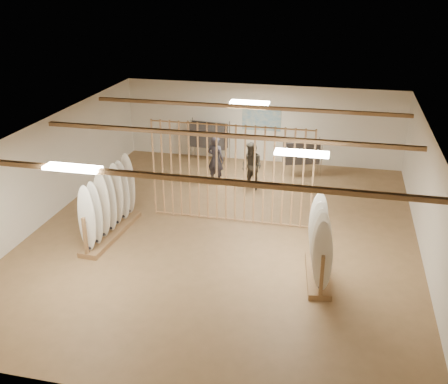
% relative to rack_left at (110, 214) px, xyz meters
% --- Properties ---
extents(floor, '(12.00, 12.00, 0.00)m').
position_rel_rack_left_xyz_m(floor, '(2.88, 0.77, -0.63)').
color(floor, '#957048').
rests_on(floor, ground).
extents(ceiling, '(12.00, 12.00, 0.00)m').
position_rel_rack_left_xyz_m(ceiling, '(2.88, 0.77, 2.17)').
color(ceiling, gray).
rests_on(ceiling, ground).
extents(wall_back, '(12.00, 0.00, 12.00)m').
position_rel_rack_left_xyz_m(wall_back, '(2.88, 6.77, 0.77)').
color(wall_back, white).
rests_on(wall_back, ground).
extents(wall_front, '(12.00, 0.00, 12.00)m').
position_rel_rack_left_xyz_m(wall_front, '(2.88, -5.23, 0.77)').
color(wall_front, white).
rests_on(wall_front, ground).
extents(wall_left, '(0.00, 12.00, 12.00)m').
position_rel_rack_left_xyz_m(wall_left, '(-2.12, 0.77, 0.77)').
color(wall_left, white).
rests_on(wall_left, ground).
extents(wall_right, '(0.00, 12.00, 12.00)m').
position_rel_rack_left_xyz_m(wall_right, '(7.88, 0.77, 0.77)').
color(wall_right, white).
rests_on(wall_right, ground).
extents(ceiling_slats, '(9.50, 6.12, 0.10)m').
position_rel_rack_left_xyz_m(ceiling_slats, '(2.88, 0.77, 2.09)').
color(ceiling_slats, olive).
rests_on(ceiling_slats, ground).
extents(light_panels, '(1.20, 0.35, 0.06)m').
position_rel_rack_left_xyz_m(light_panels, '(2.88, 0.77, 2.11)').
color(light_panels, white).
rests_on(light_panels, ground).
extents(bamboo_partition, '(4.45, 0.05, 2.78)m').
position_rel_rack_left_xyz_m(bamboo_partition, '(2.88, 1.57, 0.77)').
color(bamboo_partition, tan).
rests_on(bamboo_partition, ground).
extents(poster, '(1.40, 0.03, 0.90)m').
position_rel_rack_left_xyz_m(poster, '(2.88, 6.75, 0.97)').
color(poster, teal).
rests_on(poster, ground).
extents(rack_left, '(0.64, 2.66, 1.84)m').
position_rel_rack_left_xyz_m(rack_left, '(0.00, 0.00, 0.00)').
color(rack_left, olive).
rests_on(rack_left, floor).
extents(rack_right, '(0.72, 1.93, 1.79)m').
position_rel_rack_left_xyz_m(rack_right, '(5.45, -0.87, -0.02)').
color(rack_right, olive).
rests_on(rack_right, floor).
extents(clothing_rack_a, '(1.44, 0.54, 1.55)m').
position_rel_rack_left_xyz_m(clothing_rack_a, '(1.07, 6.17, 0.37)').
color(clothing_rack_a, silver).
rests_on(clothing_rack_a, floor).
extents(clothing_rack_b, '(1.18, 0.67, 1.32)m').
position_rel_rack_left_xyz_m(clothing_rack_b, '(4.49, 5.43, 0.23)').
color(clothing_rack_b, silver).
rests_on(clothing_rack_b, floor).
extents(shopper_a, '(0.77, 0.63, 1.83)m').
position_rel_rack_left_xyz_m(shopper_a, '(1.80, 4.24, 0.28)').
color(shopper_a, '#2E2B34').
rests_on(shopper_a, floor).
extents(shopper_b, '(1.06, 0.99, 1.75)m').
position_rel_rack_left_xyz_m(shopper_b, '(3.04, 3.97, 0.24)').
color(shopper_b, '#3C362E').
rests_on(shopper_b, floor).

